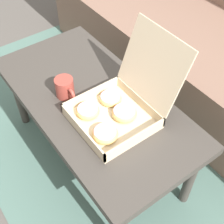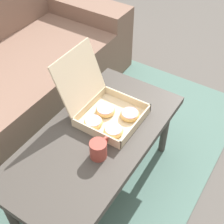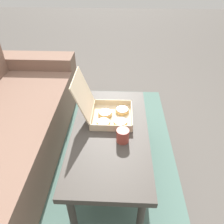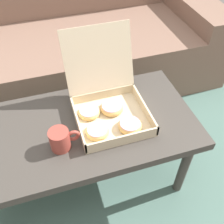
% 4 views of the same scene
% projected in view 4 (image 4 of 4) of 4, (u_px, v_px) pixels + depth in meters
% --- Properties ---
extents(ground_plane, '(12.00, 12.00, 0.00)m').
position_uv_depth(ground_plane, '(82.00, 166.00, 1.51)').
color(ground_plane, '#514C47').
extents(area_rug, '(2.46, 1.86, 0.01)m').
position_uv_depth(area_rug, '(72.00, 128.00, 1.70)').
color(area_rug, '#4C6B60').
rests_on(area_rug, ground_plane).
extents(couch, '(2.34, 0.86, 0.88)m').
position_uv_depth(couch, '(52.00, 47.00, 1.85)').
color(couch, '#7A5B4C').
rests_on(couch, ground_plane).
extents(coffee_table, '(1.03, 0.52, 0.45)m').
position_uv_depth(coffee_table, '(79.00, 134.00, 1.16)').
color(coffee_table, '#3D3833').
rests_on(coffee_table, ground_plane).
extents(pastry_box, '(0.31, 0.39, 0.33)m').
position_uv_depth(pastry_box, '(108.00, 106.00, 1.13)').
color(pastry_box, beige).
rests_on(pastry_box, coffee_table).
extents(coffee_mug, '(0.12, 0.08, 0.09)m').
position_uv_depth(coffee_mug, '(61.00, 139.00, 1.02)').
color(coffee_mug, '#993D33').
rests_on(coffee_mug, coffee_table).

